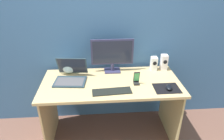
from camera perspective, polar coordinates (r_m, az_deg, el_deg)
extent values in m
plane|color=brown|center=(2.52, -0.25, -17.76)|extent=(8.00, 8.00, 0.00)
cube|color=#39608C|center=(2.26, -1.07, 13.56)|extent=(6.00, 0.04, 2.50)
cube|color=tan|center=(2.08, -0.29, -3.71)|extent=(1.43, 0.66, 0.03)
cube|color=tan|center=(2.35, -17.33, -11.80)|extent=(0.02, 0.62, 0.69)
cube|color=tan|center=(2.42, 16.19, -10.34)|extent=(0.02, 0.62, 0.69)
cube|color=#2F2E4D|center=(2.29, 0.09, -0.16)|extent=(0.18, 0.14, 0.01)
cylinder|color=#2F2E4D|center=(2.27, 0.09, 0.86)|extent=(0.04, 0.04, 0.08)
cube|color=#2F2E4D|center=(2.19, 0.09, 5.18)|extent=(0.47, 0.02, 0.29)
cube|color=#1E2333|center=(2.19, 0.11, 5.08)|extent=(0.43, 0.00, 0.25)
cube|color=silver|center=(2.36, 14.61, 2.13)|extent=(0.07, 0.08, 0.18)
cylinder|color=black|center=(2.32, 14.97, 2.21)|extent=(0.04, 0.00, 0.04)
cube|color=white|center=(2.33, 11.85, 1.80)|extent=(0.07, 0.07, 0.16)
cylinder|color=black|center=(2.29, 12.13, 1.84)|extent=(0.04, 0.00, 0.04)
cube|color=#263944|center=(2.10, -11.86, -3.30)|extent=(0.34, 0.26, 0.02)
cube|color=#47474C|center=(2.09, -11.95, -3.23)|extent=(0.30, 0.20, 0.00)
cube|color=#263944|center=(2.19, -11.30, 1.21)|extent=(0.33, 0.12, 0.21)
cube|color=#1E2333|center=(2.18, -11.32, 1.20)|extent=(0.30, 0.10, 0.18)
sphere|color=silver|center=(2.28, -12.23, 0.99)|extent=(0.16, 0.16, 0.16)
cube|color=black|center=(1.91, -0.03, -6.14)|extent=(0.38, 0.14, 0.01)
cube|color=black|center=(2.04, 15.34, -5.05)|extent=(0.25, 0.20, 0.00)
ellipsoid|color=black|center=(2.02, 15.93, -4.78)|extent=(0.08, 0.11, 0.04)
cube|color=black|center=(2.04, 6.97, -3.83)|extent=(0.06, 0.05, 0.02)
cube|color=black|center=(2.02, 7.02, -1.98)|extent=(0.06, 0.03, 0.12)
cube|color=#4CB266|center=(2.01, 7.05, -2.02)|extent=(0.05, 0.02, 0.10)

